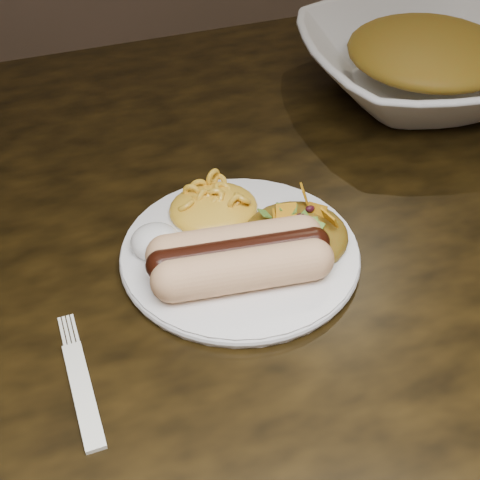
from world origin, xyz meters
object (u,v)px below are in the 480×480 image
object	(u,v)px
serving_bowl	(426,65)
table	(169,321)
plate	(240,253)
fork	(83,394)

from	to	relation	value
serving_bowl	table	bearing A→B (deg)	-155.34
plate	serving_bowl	xyz separation A→B (m)	(0.32, 0.21, 0.03)
plate	fork	world-z (taller)	plate
plate	fork	bearing A→B (deg)	-147.87
table	serving_bowl	world-z (taller)	serving_bowl
plate	fork	distance (m)	0.19
plate	serving_bowl	world-z (taller)	serving_bowl
plate	fork	size ratio (longest dim) A/B	1.53
plate	serving_bowl	size ratio (longest dim) A/B	0.71
plate	serving_bowl	distance (m)	0.38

